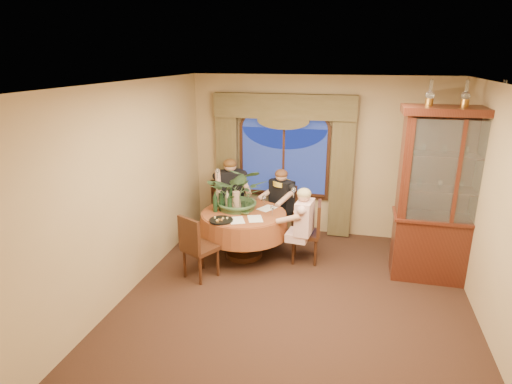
% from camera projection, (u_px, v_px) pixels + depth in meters
% --- Properties ---
extents(floor, '(5.00, 5.00, 0.00)m').
position_uv_depth(floor, '(294.00, 303.00, 5.62)').
color(floor, black).
rests_on(floor, ground).
extents(wall_back, '(4.50, 0.00, 4.50)m').
position_uv_depth(wall_back, '(318.00, 157.00, 7.50)').
color(wall_back, tan).
rests_on(wall_back, ground).
extents(wall_right, '(0.00, 5.00, 5.00)m').
position_uv_depth(wall_right, '(501.00, 218.00, 4.69)').
color(wall_right, tan).
rests_on(wall_right, ground).
extents(ceiling, '(5.00, 5.00, 0.00)m').
position_uv_depth(ceiling, '(301.00, 84.00, 4.76)').
color(ceiling, white).
rests_on(ceiling, wall_back).
extents(window, '(1.62, 0.10, 1.32)m').
position_uv_depth(window, '(284.00, 162.00, 7.60)').
color(window, navy).
rests_on(window, wall_back).
extents(arched_transom, '(1.60, 0.06, 0.44)m').
position_uv_depth(arched_transom, '(284.00, 118.00, 7.37)').
color(arched_transom, navy).
rests_on(arched_transom, wall_back).
extents(drapery_left, '(0.38, 0.14, 2.32)m').
position_uv_depth(drapery_left, '(228.00, 166.00, 7.82)').
color(drapery_left, '#493F23').
rests_on(drapery_left, floor).
extents(drapery_right, '(0.38, 0.14, 2.32)m').
position_uv_depth(drapery_right, '(342.00, 172.00, 7.36)').
color(drapery_right, '#493F23').
rests_on(drapery_right, floor).
extents(swag_valance, '(2.45, 0.16, 0.42)m').
position_uv_depth(swag_valance, '(284.00, 106.00, 7.23)').
color(swag_valance, '#493F23').
rests_on(swag_valance, wall_back).
extents(dining_table, '(1.74, 1.74, 0.75)m').
position_uv_depth(dining_table, '(244.00, 234.00, 6.84)').
color(dining_table, maroon).
rests_on(dining_table, floor).
extents(china_cabinet, '(1.52, 0.60, 2.47)m').
position_uv_depth(china_cabinet, '(451.00, 198.00, 5.88)').
color(china_cabinet, '#38140D').
rests_on(china_cabinet, floor).
extents(oil_lamp_left, '(0.11, 0.11, 0.34)m').
position_uv_depth(oil_lamp_left, '(430.00, 93.00, 5.55)').
color(oil_lamp_left, '#A5722D').
rests_on(oil_lamp_left, china_cabinet).
extents(oil_lamp_center, '(0.11, 0.11, 0.34)m').
position_uv_depth(oil_lamp_center, '(466.00, 93.00, 5.46)').
color(oil_lamp_center, '#A5722D').
rests_on(oil_lamp_center, china_cabinet).
extents(oil_lamp_right, '(0.11, 0.11, 0.34)m').
position_uv_depth(oil_lamp_right, '(503.00, 94.00, 5.36)').
color(oil_lamp_right, '#A5722D').
rests_on(oil_lamp_right, china_cabinet).
extents(chair_right, '(0.45, 0.45, 0.96)m').
position_uv_depth(chair_right, '(305.00, 232.00, 6.65)').
color(chair_right, black).
rests_on(chair_right, floor).
extents(chair_back_right, '(0.57, 0.57, 0.96)m').
position_uv_depth(chair_back_right, '(279.00, 213.00, 7.45)').
color(chair_back_right, black).
rests_on(chair_back_right, floor).
extents(chair_back, '(0.58, 0.58, 0.96)m').
position_uv_depth(chair_back, '(226.00, 208.00, 7.71)').
color(chair_back, black).
rests_on(chair_back, floor).
extents(chair_front_left, '(0.57, 0.57, 0.96)m').
position_uv_depth(chair_front_left, '(201.00, 246.00, 6.15)').
color(chair_front_left, black).
rests_on(chair_front_left, floor).
extents(person_pink, '(0.46, 0.49, 1.25)m').
position_uv_depth(person_pink, '(304.00, 228.00, 6.44)').
color(person_pink, beige).
rests_on(person_pink, floor).
extents(person_back, '(0.66, 0.65, 1.40)m').
position_uv_depth(person_back, '(230.00, 197.00, 7.63)').
color(person_back, black).
rests_on(person_back, floor).
extents(person_scarf, '(0.61, 0.60, 1.29)m').
position_uv_depth(person_scarf, '(282.00, 205.00, 7.38)').
color(person_scarf, black).
rests_on(person_scarf, floor).
extents(stoneware_vase, '(0.16, 0.16, 0.30)m').
position_uv_depth(stoneware_vase, '(236.00, 201.00, 6.80)').
color(stoneware_vase, '#A27E64').
rests_on(stoneware_vase, dining_table).
extents(centerpiece_plant, '(0.96, 1.07, 0.83)m').
position_uv_depth(centerpiece_plant, '(240.00, 171.00, 6.70)').
color(centerpiece_plant, '#365432').
rests_on(centerpiece_plant, dining_table).
extents(olive_bowl, '(0.14, 0.14, 0.05)m').
position_uv_depth(olive_bowl, '(245.00, 213.00, 6.63)').
color(olive_bowl, '#49582F').
rests_on(olive_bowl, dining_table).
extents(cheese_platter, '(0.36, 0.36, 0.02)m').
position_uv_depth(cheese_platter, '(221.00, 220.00, 6.36)').
color(cheese_platter, black).
rests_on(cheese_platter, dining_table).
extents(wine_bottle_0, '(0.07, 0.07, 0.33)m').
position_uv_depth(wine_bottle_0, '(230.00, 203.00, 6.62)').
color(wine_bottle_0, black).
rests_on(wine_bottle_0, dining_table).
extents(wine_bottle_1, '(0.07, 0.07, 0.33)m').
position_uv_depth(wine_bottle_1, '(227.00, 201.00, 6.75)').
color(wine_bottle_1, tan).
rests_on(wine_bottle_1, dining_table).
extents(wine_bottle_2, '(0.07, 0.07, 0.33)m').
position_uv_depth(wine_bottle_2, '(221.00, 201.00, 6.73)').
color(wine_bottle_2, black).
rests_on(wine_bottle_2, dining_table).
extents(wine_bottle_3, '(0.07, 0.07, 0.33)m').
position_uv_depth(wine_bottle_3, '(217.00, 199.00, 6.85)').
color(wine_bottle_3, tan).
rests_on(wine_bottle_3, dining_table).
extents(wine_bottle_4, '(0.07, 0.07, 0.33)m').
position_uv_depth(wine_bottle_4, '(215.00, 202.00, 6.70)').
color(wine_bottle_4, black).
rests_on(wine_bottle_4, dining_table).
extents(wine_bottle_5, '(0.07, 0.07, 0.33)m').
position_uv_depth(wine_bottle_5, '(231.00, 197.00, 6.94)').
color(wine_bottle_5, black).
rests_on(wine_bottle_5, dining_table).
extents(tasting_paper_0, '(0.30, 0.35, 0.00)m').
position_uv_depth(tasting_paper_0, '(255.00, 219.00, 6.45)').
color(tasting_paper_0, white).
rests_on(tasting_paper_0, dining_table).
extents(tasting_paper_1, '(0.33, 0.36, 0.00)m').
position_uv_depth(tasting_paper_1, '(267.00, 208.00, 6.88)').
color(tasting_paper_1, white).
rests_on(tasting_paper_1, dining_table).
extents(tasting_paper_2, '(0.31, 0.36, 0.00)m').
position_uv_depth(tasting_paper_2, '(237.00, 220.00, 6.39)').
color(tasting_paper_2, white).
rests_on(tasting_paper_2, dining_table).
extents(wine_glass_person_pink, '(0.07, 0.07, 0.18)m').
position_uv_depth(wine_glass_person_pink, '(272.00, 210.00, 6.54)').
color(wine_glass_person_pink, silver).
rests_on(wine_glass_person_pink, dining_table).
extents(wine_glass_person_back, '(0.07, 0.07, 0.18)m').
position_uv_depth(wine_glass_person_back, '(237.00, 198.00, 7.13)').
color(wine_glass_person_back, silver).
rests_on(wine_glass_person_back, dining_table).
extents(wine_glass_person_scarf, '(0.07, 0.07, 0.18)m').
position_uv_depth(wine_glass_person_scarf, '(264.00, 200.00, 7.02)').
color(wine_glass_person_scarf, silver).
rests_on(wine_glass_person_scarf, dining_table).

